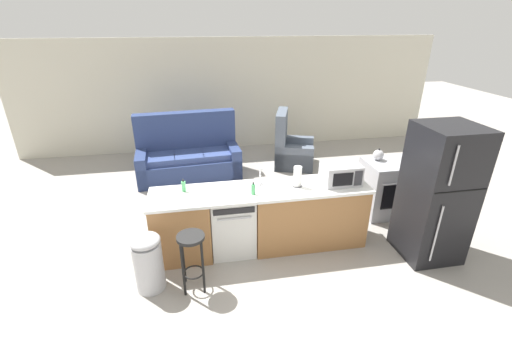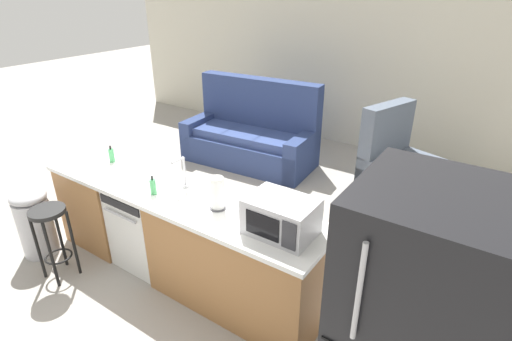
{
  "view_description": "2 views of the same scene",
  "coord_description": "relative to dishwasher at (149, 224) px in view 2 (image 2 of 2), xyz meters",
  "views": [
    {
      "loc": [
        -0.63,
        -3.96,
        2.97
      ],
      "look_at": [
        0.2,
        0.65,
        0.88
      ],
      "focal_mm": 24.0,
      "sensor_mm": 36.0,
      "label": 1
    },
    {
      "loc": [
        2.5,
        -2.16,
        2.59
      ],
      "look_at": [
        0.72,
        0.45,
        1.09
      ],
      "focal_mm": 28.0,
      "sensor_mm": 36.0,
      "label": 2
    }
  ],
  "objects": [
    {
      "name": "ground_plane",
      "position": [
        0.25,
        0.0,
        -0.42
      ],
      "size": [
        24.0,
        24.0,
        0.0
      ],
      "primitive_type": "plane",
      "color": "gray"
    },
    {
      "name": "wall_back",
      "position": [
        0.55,
        4.2,
        0.88
      ],
      "size": [
        10.0,
        0.06,
        2.6
      ],
      "color": "beige",
      "rests_on": "ground_plane"
    },
    {
      "name": "kitchen_counter",
      "position": [
        0.49,
        0.0,
        -0.0
      ],
      "size": [
        2.94,
        0.66,
        0.9
      ],
      "color": "#9E6B3D",
      "rests_on": "ground_plane"
    },
    {
      "name": "dishwasher",
      "position": [
        0.0,
        0.0,
        0.0
      ],
      "size": [
        0.58,
        0.61,
        0.84
      ],
      "color": "silver",
      "rests_on": "ground_plane"
    },
    {
      "name": "stove_range",
      "position": [
        2.6,
        0.55,
        0.03
      ],
      "size": [
        0.76,
        0.68,
        0.9
      ],
      "color": "#A8AAB2",
      "rests_on": "ground_plane"
    },
    {
      "name": "microwave",
      "position": [
        1.5,
        -0.0,
        0.62
      ],
      "size": [
        0.5,
        0.37,
        0.28
      ],
      "color": "#B7B7BC",
      "rests_on": "kitchen_counter"
    },
    {
      "name": "sink_faucet",
      "position": [
        0.41,
        0.12,
        0.61
      ],
      "size": [
        0.07,
        0.18,
        0.3
      ],
      "color": "silver",
      "rests_on": "kitchen_counter"
    },
    {
      "name": "paper_towel_roll",
      "position": [
        0.9,
        0.01,
        0.62
      ],
      "size": [
        0.14,
        0.14,
        0.28
      ],
      "color": "#4C4C51",
      "rests_on": "kitchen_counter"
    },
    {
      "name": "soap_bottle",
      "position": [
        0.27,
        -0.12,
        0.55
      ],
      "size": [
        0.06,
        0.06,
        0.18
      ],
      "color": "#4CB266",
      "rests_on": "kitchen_counter"
    },
    {
      "name": "dish_soap_bottle",
      "position": [
        -0.61,
        0.12,
        0.55
      ],
      "size": [
        0.06,
        0.06,
        0.18
      ],
      "color": "#4CB266",
      "rests_on": "kitchen_counter"
    },
    {
      "name": "kettle",
      "position": [
        2.43,
        0.68,
        0.56
      ],
      "size": [
        0.21,
        0.17,
        0.19
      ],
      "color": "#B2B2B7",
      "rests_on": "stove_range"
    },
    {
      "name": "bar_stool",
      "position": [
        -0.54,
        -0.67,
        0.11
      ],
      "size": [
        0.32,
        0.32,
        0.74
      ],
      "color": "black",
      "rests_on": "ground_plane"
    },
    {
      "name": "trash_bin",
      "position": [
        -1.05,
        -0.58,
        -0.04
      ],
      "size": [
        0.35,
        0.35,
        0.74
      ],
      "color": "#B7B7BC",
      "rests_on": "ground_plane"
    },
    {
      "name": "couch",
      "position": [
        -0.59,
        2.65,
        -0.03
      ],
      "size": [
        2.06,
        1.04,
        1.27
      ],
      "color": "navy",
      "rests_on": "ground_plane"
    },
    {
      "name": "armchair",
      "position": [
        1.59,
        2.78,
        -0.07
      ],
      "size": [
        1.03,
        1.06,
        1.2
      ],
      "color": "#515B6B",
      "rests_on": "ground_plane"
    }
  ]
}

